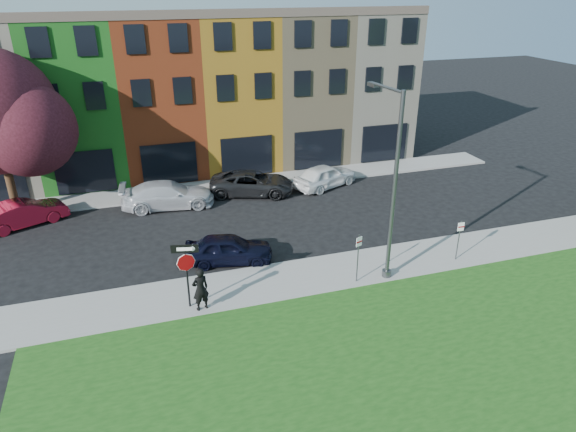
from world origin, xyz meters
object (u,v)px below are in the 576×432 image
object	(u,v)px
street_lamp	(391,188)
sedan_near	(229,249)
man	(200,289)
stop_sign	(186,263)

from	to	relation	value
street_lamp	sedan_near	bearing A→B (deg)	145.77
sedan_near	man	bearing A→B (deg)	165.36
stop_sign	sedan_near	xyz separation A→B (m)	(2.26, 3.24, -1.43)
stop_sign	man	size ratio (longest dim) A/B	1.51
sedan_near	street_lamp	bearing A→B (deg)	-105.26
stop_sign	sedan_near	bearing A→B (deg)	68.21
man	stop_sign	bearing A→B (deg)	-50.74
sedan_near	stop_sign	bearing A→B (deg)	157.71
stop_sign	man	world-z (taller)	stop_sign
stop_sign	man	xyz separation A→B (m)	(0.43, -0.31, -1.07)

